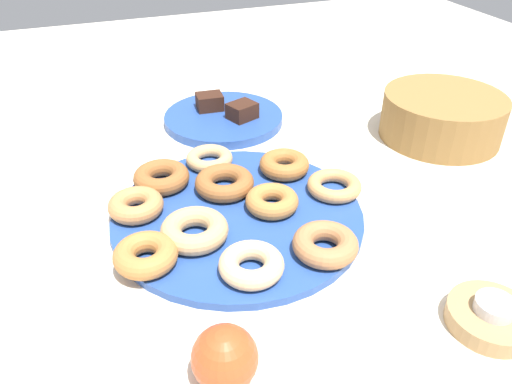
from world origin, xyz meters
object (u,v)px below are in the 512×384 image
at_px(donut_5, 161,177).
at_px(donut_6, 194,230).
at_px(donut_4, 251,265).
at_px(donut_10, 224,183).
at_px(donut_7, 284,164).
at_px(brownie_far, 242,111).
at_px(donut_0, 136,205).
at_px(donut_3, 325,244).
at_px(candle_holder, 491,317).
at_px(donut_9, 146,255).
at_px(tealight, 495,306).
at_px(donut_2, 272,201).
at_px(donut_plate, 238,215).
at_px(basket, 442,116).
at_px(donut_8, 334,185).
at_px(cake_plate, 224,118).
at_px(apple, 225,358).
at_px(brownie_near, 210,102).
at_px(donut_1, 207,159).

height_order(donut_5, donut_6, same).
relative_size(donut_4, donut_10, 0.90).
distance_m(donut_7, brownie_far, 0.21).
distance_m(donut_0, donut_5, 0.08).
xyz_separation_m(donut_3, candle_holder, (0.17, 0.13, -0.02)).
bearing_deg(donut_9, tealight, 57.13).
bearing_deg(donut_10, donut_2, 36.26).
relative_size(donut_plate, candle_holder, 3.71).
bearing_deg(donut_0, basket, 96.44).
distance_m(donut_8, cake_plate, 0.34).
relative_size(donut_8, apple, 1.24).
height_order(donut_4, donut_7, donut_7).
height_order(cake_plate, brownie_far, brownie_far).
bearing_deg(cake_plate, donut_6, -23.07).
xyz_separation_m(tealight, basket, (-0.42, 0.25, 0.01)).
relative_size(cake_plate, brownie_far, 4.57).
distance_m(donut_8, candle_holder, 0.31).
height_order(donut_8, basket, basket).
relative_size(donut_3, donut_5, 0.99).
distance_m(candle_holder, basket, 0.49).
relative_size(donut_0, apple, 1.18).
height_order(brownie_far, basket, basket).
bearing_deg(donut_7, cake_plate, -172.45).
bearing_deg(apple, tealight, 83.44).
height_order(donut_6, brownie_near, brownie_near).
distance_m(donut_0, basket, 0.61).
xyz_separation_m(donut_2, donut_4, (0.12, -0.08, -0.00)).
relative_size(donut_3, brownie_near, 1.68).
bearing_deg(donut_1, donut_8, 47.90).
height_order(donut_10, tealight, donut_10).
xyz_separation_m(donut_2, tealight, (0.29, 0.16, 0.00)).
bearing_deg(donut_5, tealight, 36.03).
bearing_deg(donut_2, brownie_near, 178.61).
bearing_deg(donut_9, brownie_far, 144.53).
height_order(donut_0, basket, basket).
xyz_separation_m(donut_1, donut_3, (0.28, 0.09, 0.00)).
distance_m(donut_4, basket, 0.55).
distance_m(donut_4, brownie_far, 0.45).
distance_m(donut_1, donut_9, 0.27).
distance_m(donut_1, apple, 0.43).
distance_m(donut_8, tealight, 0.31).
height_order(brownie_far, tealight, brownie_far).
distance_m(donut_4, apple, 0.15).
xyz_separation_m(donut_0, candle_holder, (0.35, 0.36, -0.02)).
bearing_deg(brownie_far, cake_plate, -135.00).
xyz_separation_m(donut_2, donut_9, (0.06, -0.20, 0.00)).
bearing_deg(candle_holder, donut_4, -125.45).
distance_m(donut_1, donut_8, 0.23).
height_order(donut_0, donut_9, donut_9).
bearing_deg(donut_1, donut_10, 2.00).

